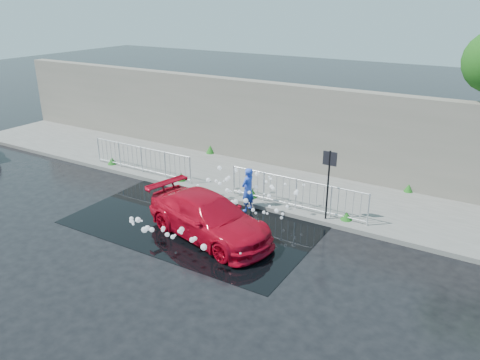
% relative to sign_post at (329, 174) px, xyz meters
% --- Properties ---
extents(ground, '(90.00, 90.00, 0.00)m').
position_rel_sign_post_xyz_m(ground, '(-4.20, -3.10, -1.72)').
color(ground, black).
rests_on(ground, ground).
extents(pavement, '(30.00, 4.00, 0.15)m').
position_rel_sign_post_xyz_m(pavement, '(-4.20, 1.90, -1.65)').
color(pavement, '#5B5A56').
rests_on(pavement, ground).
extents(curb, '(30.00, 0.25, 0.16)m').
position_rel_sign_post_xyz_m(curb, '(-4.20, -0.10, -1.64)').
color(curb, '#5B5A56').
rests_on(curb, ground).
extents(retaining_wall, '(30.00, 0.60, 3.50)m').
position_rel_sign_post_xyz_m(retaining_wall, '(-4.20, 4.10, 0.18)').
color(retaining_wall, '#696559').
rests_on(retaining_wall, pavement).
extents(puddle, '(8.00, 5.00, 0.01)m').
position_rel_sign_post_xyz_m(puddle, '(-3.70, -2.10, -1.72)').
color(puddle, black).
rests_on(puddle, ground).
extents(sign_post, '(0.45, 0.06, 2.50)m').
position_rel_sign_post_xyz_m(sign_post, '(0.00, 0.00, 0.00)').
color(sign_post, black).
rests_on(sign_post, ground).
extents(railing_left, '(5.05, 0.05, 1.10)m').
position_rel_sign_post_xyz_m(railing_left, '(-8.20, 0.25, -0.99)').
color(railing_left, silver).
rests_on(railing_left, pavement).
extents(railing_right, '(5.05, 0.05, 1.10)m').
position_rel_sign_post_xyz_m(railing_right, '(-1.20, 0.25, -0.99)').
color(railing_right, silver).
rests_on(railing_right, pavement).
extents(weeds, '(12.17, 3.93, 0.40)m').
position_rel_sign_post_xyz_m(weeds, '(-4.44, 1.45, -1.40)').
color(weeds, '#154A13').
rests_on(weeds, pavement).
extents(water_spray, '(3.66, 5.69, 0.99)m').
position_rel_sign_post_xyz_m(water_spray, '(-2.91, -1.89, -0.99)').
color(water_spray, white).
rests_on(water_spray, ground).
extents(red_car, '(4.82, 2.86, 1.31)m').
position_rel_sign_post_xyz_m(red_car, '(-2.76, -2.73, -1.07)').
color(red_car, '#B1071B').
rests_on(red_car, ground).
extents(person, '(0.45, 0.61, 1.56)m').
position_rel_sign_post_xyz_m(person, '(-2.70, -0.46, -0.94)').
color(person, blue).
rests_on(person, ground).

